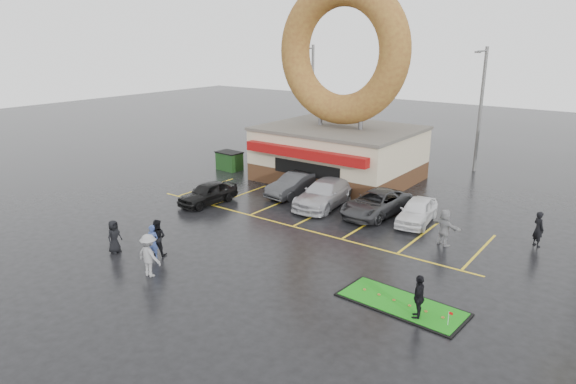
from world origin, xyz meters
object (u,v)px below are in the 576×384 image
Objects in this scene: dumpster at (229,161)px; car_grey at (376,203)px; car_white at (417,211)px; person_cameraman at (419,297)px; putting_green at (402,304)px; donut_shop at (340,116)px; streetlight_left at (312,95)px; car_black at (208,193)px; streetlight_mid at (480,107)px; person_blue at (153,242)px; car_dgrey at (296,184)px; car_silver at (325,193)px.

car_grey is at bearing -6.81° from dumpster.
person_cameraman is at bearing -74.45° from car_white.
putting_green is at bearing -139.84° from person_cameraman.
donut_shop is 7.97× the size of person_cameraman.
car_grey reaches higher than dumpster.
streetlight_left is 2.32× the size of car_black.
car_black is at bearing -52.10° from dumpster.
putting_green is (14.57, -4.37, -0.62)m from car_black.
streetlight_mid is 1.83× the size of car_grey.
streetlight_mid reaches higher than person_blue.
car_dgrey is (-7.14, -12.92, -4.07)m from streetlight_mid.
streetlight_mid is 5.00× the size of dumpster.
putting_green is at bearing -12.61° from car_black.
person_cameraman is at bearing -6.64° from person_blue.
car_dgrey is 0.89× the size of putting_green.
streetlight_mid is at bearing 66.56° from car_silver.
car_dgrey is 2.56× the size of person_cameraman.
car_grey is (3.20, 0.33, -0.08)m from car_silver.
donut_shop reaches higher than person_cameraman.
person_cameraman is at bearing -13.62° from car_black.
putting_green is at bearing -48.36° from car_silver.
car_black is at bearing -120.80° from streetlight_mid.
dumpster is at bearing -144.69° from streetlight_mid.
putting_green is at bearing -31.95° from car_dgrey.
person_blue is (0.36, -16.66, -3.66)m from donut_shop.
streetlight_mid is at bearing 48.62° from donut_shop.
donut_shop is at bearing 73.62° from person_blue.
car_dgrey is at bearing -12.47° from dumpster.
car_silver is (-4.53, -13.55, -4.02)m from streetlight_mid.
person_cameraman reaches higher than car_dgrey.
dumpster is at bearing 103.05° from person_blue.
car_silver is at bearing 37.55° from car_black.
person_cameraman reaches higher than dumpster.
car_dgrey is 0.83× the size of car_silver.
dumpster is (-0.95, -9.59, -4.13)m from streetlight_left.
person_cameraman is 23.19m from dumpster.
car_black is 9.98m from car_grey.
car_silver is 12.02m from putting_green.
streetlight_mid reaches higher than car_dgrey.
person_blue reaches higher than car_white.
streetlight_left is 14.04m from streetlight_mid.
donut_shop is at bearing 128.94° from putting_green.
streetlight_mid reaches higher than person_cameraman.
car_grey reaches higher than car_black.
streetlight_left is 1.00× the size of streetlight_mid.
streetlight_mid reaches higher than putting_green.
car_white is 0.80× the size of putting_green.
person_blue is 0.95× the size of person_cameraman.
streetlight_left is at bearing -155.21° from person_cameraman.
car_black is 0.79× the size of putting_green.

